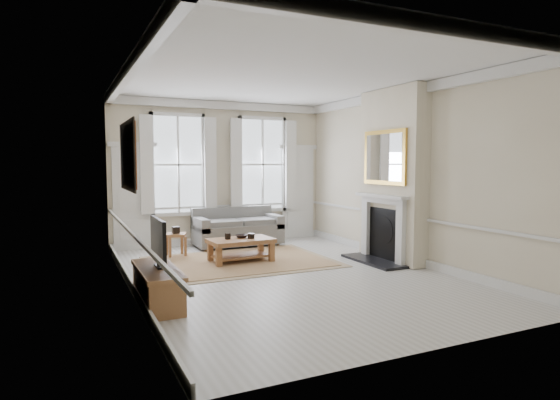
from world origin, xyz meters
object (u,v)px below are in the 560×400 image
coffee_table (241,243)px  side_table (176,238)px  sofa (237,230)px  tv_stand (158,286)px

coffee_table → side_table: bearing=130.0°
sofa → coffee_table: 1.87m
sofa → tv_stand: (-2.55, -3.89, -0.11)m
sofa → side_table: 1.73m
coffee_table → tv_stand: bearing=-136.8°
sofa → tv_stand: bearing=-123.3°
tv_stand → coffee_table: bearing=46.6°
sofa → coffee_table: bearing=-107.4°
side_table → tv_stand: size_ratio=0.35×
tv_stand → sofa: bearing=56.7°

